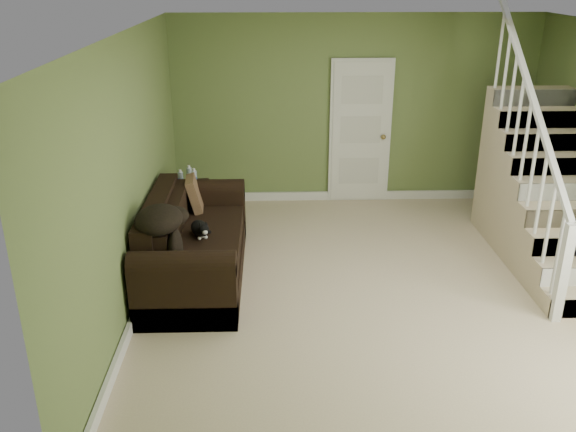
{
  "coord_description": "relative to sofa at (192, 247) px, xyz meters",
  "views": [
    {
      "loc": [
        -1.16,
        -5.58,
        3.13
      ],
      "look_at": [
        -0.99,
        0.06,
        0.83
      ],
      "focal_mm": 38.0,
      "sensor_mm": 36.0,
      "label": 1
    }
  ],
  "objects": [
    {
      "name": "baseboard_back",
      "position": [
        2.02,
        2.32,
        -0.28
      ],
      "size": [
        5.0,
        0.04,
        0.12
      ],
      "primitive_type": "cube",
      "color": "white",
      "rests_on": "floor"
    },
    {
      "name": "baseboard_left",
      "position": [
        -0.45,
        -0.4,
        -0.28
      ],
      "size": [
        0.04,
        5.5,
        0.12
      ],
      "primitive_type": "cube",
      "color": "white",
      "rests_on": "floor"
    },
    {
      "name": "cat",
      "position": [
        0.1,
        -0.04,
        0.23
      ],
      "size": [
        0.3,
        0.46,
        0.22
      ],
      "rotation": [
        0.0,
        0.0,
        0.38
      ],
      "color": "black",
      "rests_on": "sofa"
    },
    {
      "name": "throw_pillow",
      "position": [
        -0.04,
        0.76,
        0.34
      ],
      "size": [
        0.22,
        0.41,
        0.41
      ],
      "primitive_type": "cube",
      "rotation": [
        0.0,
        -0.24,
        0.08
      ],
      "color": "#533221",
      "rests_on": "sofa"
    },
    {
      "name": "sofa",
      "position": [
        0.0,
        0.0,
        0.0
      ],
      "size": [
        0.98,
        2.27,
        0.9
      ],
      "color": "black",
      "rests_on": "floor"
    },
    {
      "name": "wall_left",
      "position": [
        -0.48,
        -0.4,
        0.96
      ],
      "size": [
        0.04,
        5.5,
        2.6
      ],
      "primitive_type": "cube",
      "color": "olive",
      "rests_on": "floor"
    },
    {
      "name": "door",
      "position": [
        2.12,
        2.31,
        0.66
      ],
      "size": [
        0.86,
        0.12,
        2.02
      ],
      "color": "white",
      "rests_on": "floor"
    },
    {
      "name": "wall_front",
      "position": [
        2.02,
        -3.15,
        0.96
      ],
      "size": [
        5.0,
        0.04,
        2.6
      ],
      "primitive_type": "cube",
      "color": "olive",
      "rests_on": "floor"
    },
    {
      "name": "ceiling",
      "position": [
        2.02,
        -0.4,
        2.26
      ],
      "size": [
        5.0,
        5.5,
        0.01
      ],
      "primitive_type": "cube",
      "color": "white",
      "rests_on": "wall_back"
    },
    {
      "name": "staircase",
      "position": [
        4.01,
        0.57,
        0.3
      ],
      "size": [
        1.0,
        2.51,
        2.82
      ],
      "color": "tan",
      "rests_on": "floor"
    },
    {
      "name": "side_table",
      "position": [
        -0.15,
        1.15,
        -0.01
      ],
      "size": [
        0.62,
        0.62,
        0.87
      ],
      "rotation": [
        0.0,
        0.0,
        0.18
      ],
      "color": "black",
      "rests_on": "floor"
    },
    {
      "name": "floor",
      "position": [
        2.02,
        -0.4,
        -0.34
      ],
      "size": [
        5.0,
        5.5,
        0.01
      ],
      "primitive_type": "cube",
      "color": "tan",
      "rests_on": "ground"
    },
    {
      "name": "banana",
      "position": [
        0.15,
        -0.61,
        0.17
      ],
      "size": [
        0.15,
        0.22,
        0.06
      ],
      "primitive_type": "ellipsoid",
      "rotation": [
        0.0,
        0.0,
        0.5
      ],
      "color": "gold",
      "rests_on": "sofa"
    },
    {
      "name": "throw_blanket",
      "position": [
        -0.2,
        -0.63,
        0.59
      ],
      "size": [
        0.59,
        0.68,
        0.24
      ],
      "primitive_type": "ellipsoid",
      "rotation": [
        0.0,
        0.0,
        0.28
      ],
      "color": "black",
      "rests_on": "sofa"
    },
    {
      "name": "wall_back",
      "position": [
        2.02,
        2.35,
        0.96
      ],
      "size": [
        5.0,
        0.04,
        2.6
      ],
      "primitive_type": "cube",
      "color": "olive",
      "rests_on": "floor"
    }
  ]
}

